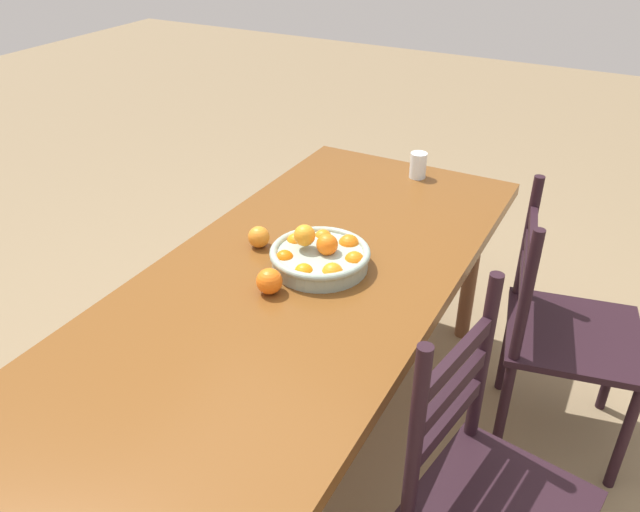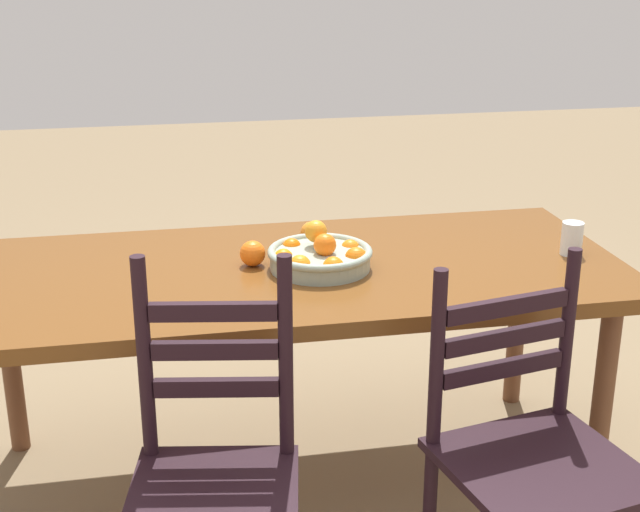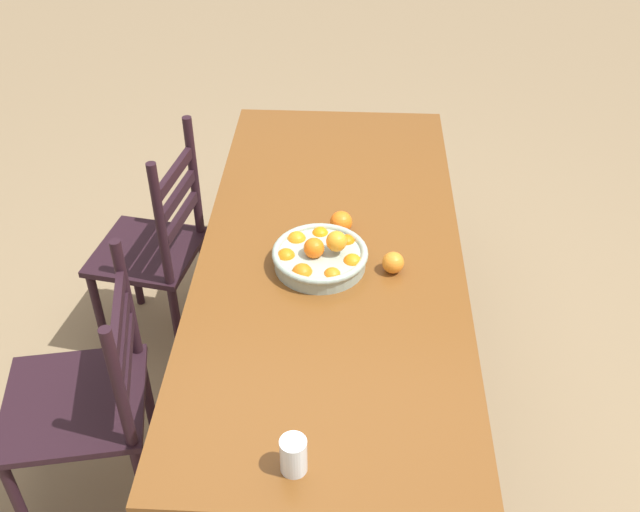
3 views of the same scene
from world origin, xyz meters
The scene contains 8 objects.
ground_plane centered at (0.00, 0.00, 0.00)m, with size 12.00×12.00×0.00m, color #826D4E.
dining_table centered at (0.00, 0.00, 0.66)m, with size 2.04×0.89×0.73m.
chair_near_window centered at (-0.48, 0.75, 0.46)m, with size 0.52×0.52×0.93m.
chair_by_cabinet centered at (0.30, 0.71, 0.47)m, with size 0.45×0.45×0.98m.
fruit_bowl centered at (-0.09, 0.03, 0.77)m, with size 0.32×0.32×0.14m.
orange_loose_0 centered at (-0.10, -0.21, 0.76)m, with size 0.07×0.07×0.07m, color orange.
orange_loose_1 centered at (0.11, -0.03, 0.76)m, with size 0.08×0.08×0.08m, color orange.
drinking_glass centered at (-0.89, 0.06, 0.78)m, with size 0.07×0.07×0.11m, color silver.
Camera 2 is at (0.40, 2.54, 1.67)m, focal length 50.48 mm.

